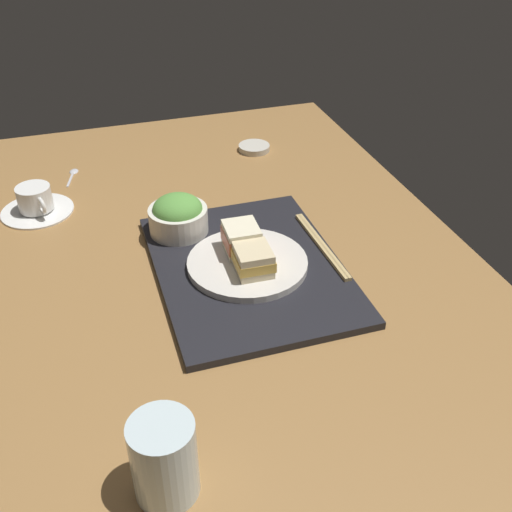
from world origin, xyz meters
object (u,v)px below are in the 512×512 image
Objects in this scene: sandwich_plate at (247,263)px; chopsticks_pair at (322,245)px; teaspoon at (73,173)px; drinking_glass at (164,459)px; salad_bowl at (178,215)px; coffee_cup at (36,203)px; small_sauce_dish at (254,148)px; sandwich_near at (253,260)px; sandwich_far at (241,238)px.

chopsticks_pair is (1.78, -15.14, -0.30)cm from sandwich_plate.
drinking_glass is at bearing -176.71° from teaspoon.
chopsticks_pair is at bearing -138.34° from teaspoon.
salad_bowl is 0.77× the size of coffee_cup.
salad_bowl reaches higher than teaspoon.
small_sauce_dish is at bearing -1.93° from chopsticks_pair.
chopsticks_pair is at bearing -122.41° from coffee_cup.
coffee_cup is (37.39, 35.69, -2.77)cm from sandwich_near.
sandwich_plate is 15.25cm from chopsticks_pair.
drinking_glass reaches higher than small_sauce_dish.
sandwich_plate is 56.65cm from teaspoon.
drinking_glass is at bearing 166.70° from salad_bowl.
sandwich_far is (6.75, 0.11, 0.30)cm from sandwich_near.
teaspoon is at bearing 27.39° from sandwich_near.
sandwich_plate is at bearing -149.04° from salad_bowl.
drinking_glass is 1.23× the size of teaspoon.
teaspoon is (46.19, 27.32, -4.97)cm from sandwich_far.
sandwich_far is at bearing 0.93° from sandwich_plate.
sandwich_far is 48.91cm from small_sauce_dish.
coffee_cup is at bearing 57.59° from chopsticks_pair.
salad_bowl is at bearing 30.96° from sandwich_plate.
teaspoon is (15.55, -8.26, -1.90)cm from coffee_cup.
sandwich_plate is 1.45× the size of coffee_cup.
sandwich_near is at bearing -179.07° from sandwich_plate.
coffee_cup is (18.61, 26.40, -2.73)cm from salad_bowl.
chopsticks_pair is at bearing -119.20° from salad_bowl.
chopsticks_pair is 2.51× the size of teaspoon.
chopsticks_pair is at bearing -96.02° from sandwich_far.
small_sauce_dish is at bearing -37.63° from salad_bowl.
salad_bowl reaches higher than small_sauce_dish.
coffee_cup is at bearing 10.31° from drinking_glass.
sandwich_far is 0.62× the size of drinking_glass.
sandwich_far is 0.61× the size of salad_bowl.
sandwich_near reaches higher than teaspoon.
sandwich_near is at bearing -153.67° from salad_bowl.
sandwich_far reaches higher than teaspoon.
chopsticks_pair is at bearing -83.31° from sandwich_plate.
sandwich_plate is at bearing 96.69° from chopsticks_pair.
chopsticks_pair is (-1.60, -15.19, -3.54)cm from sandwich_far.
sandwich_far is 0.30× the size of chopsticks_pair.
coffee_cup is 54.52cm from small_sauce_dish.
drinking_glass is (-36.26, 22.30, 0.62)cm from sandwich_near.
chopsticks_pair is (-13.62, -24.38, -3.20)cm from salad_bowl.
coffee_cup reaches higher than sandwich_plate.
salad_bowl reaches higher than sandwich_near.
small_sauce_dish is at bearing -23.72° from drinking_glass.
sandwich_near is 20.95cm from salad_bowl.
chopsticks_pair is 1.54× the size of coffee_cup.
sandwich_plate is at bearing -133.66° from coffee_cup.
salad_bowl reaches higher than coffee_cup.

